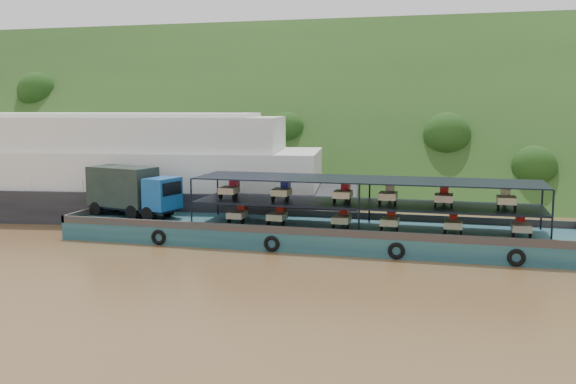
# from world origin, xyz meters

# --- Properties ---
(ground) EXTENTS (160.00, 160.00, 0.00)m
(ground) POSITION_xyz_m (0.00, 0.00, 0.00)
(ground) COLOR brown
(ground) RESTS_ON ground
(hillside) EXTENTS (140.00, 39.60, 39.60)m
(hillside) POSITION_xyz_m (0.00, 36.00, 0.00)
(hillside) COLOR #183212
(hillside) RESTS_ON ground
(cargo_barge) EXTENTS (35.09, 7.18, 4.87)m
(cargo_barge) POSITION_xyz_m (-1.19, 1.05, 1.21)
(cargo_barge) COLOR #163A4D
(cargo_barge) RESTS_ON ground
(passenger_ferry) EXTENTS (44.52, 17.00, 8.79)m
(passenger_ferry) POSITION_xyz_m (-19.67, 8.03, 3.81)
(passenger_ferry) COLOR black
(passenger_ferry) RESTS_ON ground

